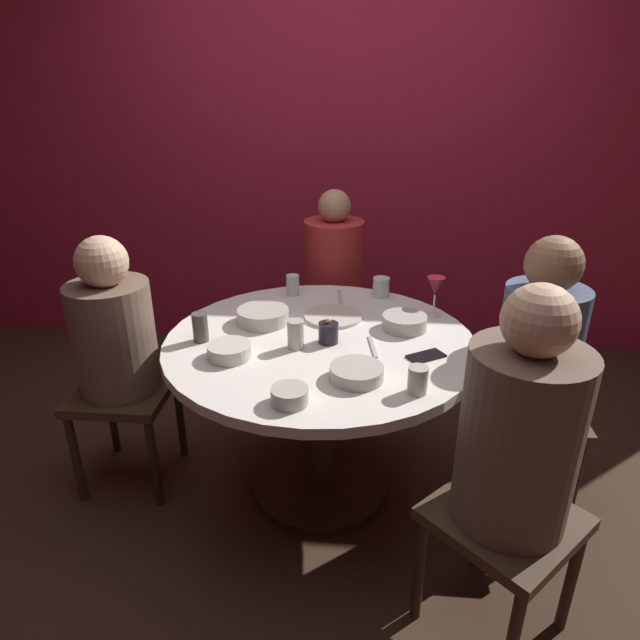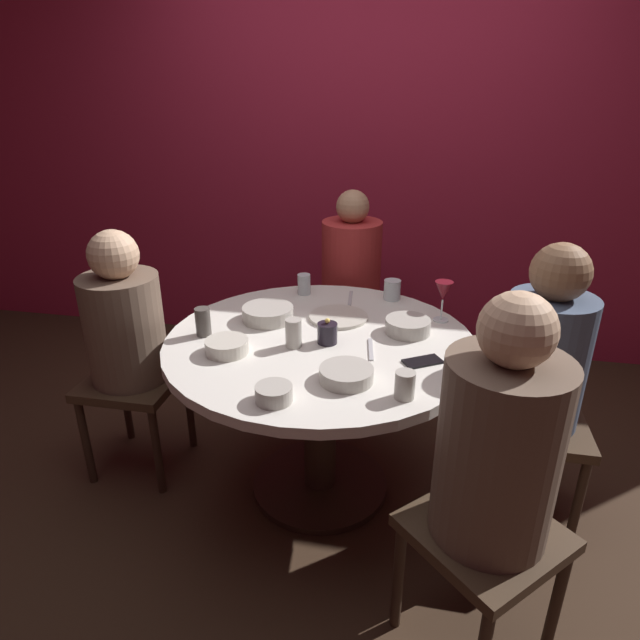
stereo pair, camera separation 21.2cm
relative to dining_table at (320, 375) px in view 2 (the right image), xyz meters
The scene contains 23 objects.
ground_plane 0.57m from the dining_table, ahead, with size 8.00×8.00×0.00m, color #382619.
back_wall 1.74m from the dining_table, 90.00° to the left, with size 6.00×0.10×2.60m, color maroon.
dining_table is the anchor object (origin of this frame).
seated_diner_left 0.86m from the dining_table, behind, with size 0.40×0.40×1.14m.
seated_diner_back 0.88m from the dining_table, 90.00° to the left, with size 0.40×0.40×1.17m.
seated_diner_right 0.86m from the dining_table, ahead, with size 0.40×0.40×1.18m.
seated_diner_front_right 0.89m from the dining_table, 45.00° to the right, with size 0.57×0.57×1.21m.
candle_holder 0.22m from the dining_table, 42.27° to the right, with size 0.08×0.08×0.10m.
wine_glass 0.62m from the dining_table, 30.10° to the left, with size 0.08×0.08×0.18m.
dinner_plate 0.28m from the dining_table, 79.51° to the left, with size 0.25×0.25×0.01m, color beige.
cell_phone 0.46m from the dining_table, 17.14° to the right, with size 0.07×0.14×0.01m, color black.
bowl_serving_large 0.41m from the dining_table, 19.91° to the left, with size 0.18×0.18×0.06m, color #B2ADA3.
bowl_salad_center 0.42m from the dining_table, 149.39° to the right, with size 0.16×0.16×0.05m, color beige.
bowl_small_white 0.39m from the dining_table, 63.70° to the right, with size 0.19×0.19×0.05m, color #B2ADA3.
bowl_sauce_side 0.52m from the dining_table, 96.53° to the right, with size 0.12×0.12×0.05m, color #B2ADA3.
bowl_rice_portion 0.35m from the dining_table, 151.99° to the left, with size 0.22×0.22×0.06m, color #B2ADA3.
cup_near_candle 0.58m from the dining_table, 62.83° to the left, with size 0.08×0.08×0.09m, color silver.
cup_by_left_diner 0.55m from the dining_table, 109.96° to the left, with size 0.06×0.06×0.10m, color silver.
cup_by_right_diner 0.26m from the dining_table, 133.77° to the right, with size 0.06×0.06×0.11m, color #B2ADA3.
cup_center_front 0.56m from the dining_table, 47.13° to the right, with size 0.07×0.07×0.09m, color #B2ADA3.
cup_far_edge 0.52m from the dining_table, behind, with size 0.06×0.06×0.12m, color #4C4742.
fork_near_plate 0.28m from the dining_table, 16.25° to the right, with size 0.02×0.18×0.01m, color #B7B7BC.
knife_near_plate 0.48m from the dining_table, 82.88° to the left, with size 0.02×0.18×0.01m, color #B7B7BC.
Camera 2 is at (0.38, -1.91, 1.68)m, focal length 30.48 mm.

